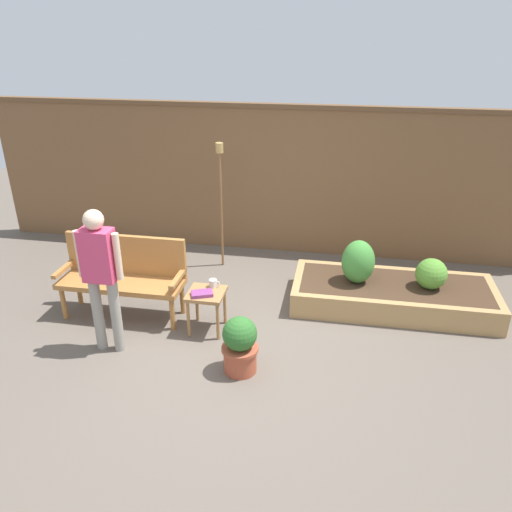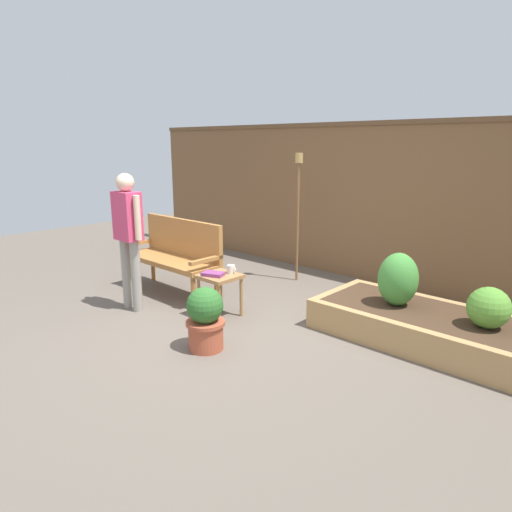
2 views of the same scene
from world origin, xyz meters
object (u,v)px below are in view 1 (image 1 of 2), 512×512
at_px(book_on_table, 202,294).
at_px(tiki_torch, 221,184).
at_px(garden_bench, 124,271).
at_px(shrub_far_corner, 431,274).
at_px(potted_boxwood, 240,345).
at_px(shrub_near_bench, 358,262).
at_px(cup_on_table, 213,283).
at_px(person_by_bench, 100,270).
at_px(side_table, 206,299).

height_order(book_on_table, tiki_torch, tiki_torch).
xyz_separation_m(garden_bench, tiki_torch, (0.82, 1.45, 0.65)).
bearing_deg(shrub_far_corner, tiki_torch, 164.11).
bearing_deg(potted_boxwood, shrub_near_bench, 54.28).
xyz_separation_m(shrub_far_corner, tiki_torch, (-2.71, 0.77, 0.71)).
bearing_deg(cup_on_table, garden_bench, 175.63).
bearing_deg(potted_boxwood, shrub_far_corner, 38.29).
relative_size(shrub_far_corner, person_by_bench, 0.23).
bearing_deg(cup_on_table, tiki_torch, 100.26).
height_order(side_table, book_on_table, book_on_table).
height_order(garden_bench, person_by_bench, person_by_bench).
bearing_deg(tiki_torch, side_table, -82.17).
relative_size(garden_bench, book_on_table, 6.28).
distance_m(garden_bench, potted_boxwood, 1.80).
distance_m(book_on_table, shrub_far_corner, 2.69).
bearing_deg(person_by_bench, potted_boxwood, -5.11).
relative_size(potted_boxwood, tiki_torch, 0.34).
distance_m(shrub_far_corner, person_by_bench, 3.71).
distance_m(shrub_near_bench, person_by_bench, 2.94).
relative_size(side_table, potted_boxwood, 0.80).
bearing_deg(garden_bench, tiki_torch, 60.73).
height_order(shrub_near_bench, tiki_torch, tiki_torch).
relative_size(side_table, book_on_table, 2.09).
distance_m(garden_bench, tiki_torch, 1.79).
distance_m(garden_bench, shrub_near_bench, 2.76).
xyz_separation_m(potted_boxwood, tiki_torch, (-0.74, 2.33, 0.89)).
relative_size(shrub_far_corner, tiki_torch, 0.21).
xyz_separation_m(shrub_near_bench, person_by_bench, (-2.55, -1.43, 0.37)).
bearing_deg(potted_boxwood, tiki_torch, 107.75).
bearing_deg(shrub_near_bench, side_table, -151.25).
height_order(book_on_table, person_by_bench, person_by_bench).
xyz_separation_m(cup_on_table, shrub_near_bench, (1.58, 0.77, 0.04)).
xyz_separation_m(side_table, cup_on_table, (0.05, 0.13, 0.13)).
distance_m(side_table, cup_on_table, 0.19).
xyz_separation_m(cup_on_table, book_on_table, (-0.07, -0.20, -0.03)).
bearing_deg(shrub_far_corner, garden_bench, -169.05).
height_order(shrub_far_corner, person_by_bench, person_by_bench).
height_order(potted_boxwood, tiki_torch, tiki_torch).
relative_size(cup_on_table, book_on_table, 0.54).
height_order(cup_on_table, shrub_far_corner, shrub_far_corner).
relative_size(cup_on_table, potted_boxwood, 0.21).
bearing_deg(side_table, book_on_table, -108.01).
bearing_deg(shrub_far_corner, book_on_table, -158.86).
xyz_separation_m(garden_bench, cup_on_table, (1.09, -0.08, -0.02)).
height_order(cup_on_table, potted_boxwood, potted_boxwood).
relative_size(garden_bench, tiki_torch, 0.82).
xyz_separation_m(garden_bench, shrub_far_corner, (3.53, 0.68, -0.06)).
relative_size(side_table, shrub_near_bench, 0.90).
relative_size(side_table, person_by_bench, 0.31).
bearing_deg(cup_on_table, shrub_far_corner, 17.48).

